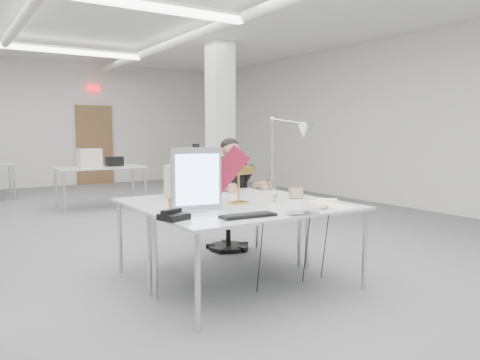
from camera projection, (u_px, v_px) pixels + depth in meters
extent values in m
cube|color=#5B5B5E|center=(153.00, 240.00, 6.18)|extent=(10.00, 14.00, 0.02)
cube|color=silver|center=(46.00, 124.00, 11.88)|extent=(10.00, 0.02, 3.20)
cube|color=silver|center=(404.00, 121.00, 8.71)|extent=(0.02, 14.00, 3.20)
cube|color=white|center=(220.00, 122.00, 9.45)|extent=(0.45, 0.45, 3.20)
cube|color=brown|center=(95.00, 145.00, 12.53)|extent=(0.95, 0.08, 2.10)
cube|color=red|center=(93.00, 88.00, 12.33)|extent=(0.32, 0.06, 0.16)
cylinder|color=silver|center=(242.00, 18.00, 6.62)|extent=(0.16, 13.60, 0.16)
cube|color=white|center=(148.00, 7.00, 5.87)|extent=(2.80, 0.14, 0.08)
cube|color=white|center=(72.00, 52.00, 9.22)|extent=(2.80, 0.14, 0.08)
cube|color=silver|center=(263.00, 211.00, 4.01)|extent=(1.80, 0.90, 0.02)
cube|color=silver|center=(212.00, 198.00, 4.77)|extent=(1.80, 0.90, 0.02)
cube|color=silver|center=(101.00, 168.00, 8.72)|extent=(1.60, 0.80, 0.02)
cube|color=#A4A3A8|center=(196.00, 179.00, 3.91)|extent=(0.43, 0.13, 0.53)
cube|color=maroon|center=(226.00, 172.00, 4.02)|extent=(0.41, 0.17, 0.47)
cube|color=black|center=(248.00, 216.00, 3.65)|extent=(0.46, 0.19, 0.02)
imported|color=#B7B7BC|center=(306.00, 214.00, 3.73)|extent=(0.31, 0.21, 0.02)
ellipsoid|color=#A3A4A8|center=(324.00, 207.00, 4.01)|extent=(0.10, 0.08, 0.04)
cube|color=black|center=(174.00, 217.00, 3.53)|extent=(0.24, 0.23, 0.05)
cube|color=#9F8044|center=(177.00, 205.00, 3.88)|extent=(0.15, 0.04, 0.12)
cube|color=#B2784C|center=(296.00, 193.00, 4.62)|extent=(0.15, 0.08, 0.12)
cylinder|color=silver|center=(275.00, 196.00, 4.47)|extent=(0.10, 0.06, 0.10)
cube|color=silver|center=(338.00, 206.00, 4.14)|extent=(0.20, 0.29, 0.01)
cube|color=#FEE298|center=(323.00, 203.00, 4.35)|extent=(0.23, 0.29, 0.01)
cube|color=silver|center=(327.00, 199.00, 4.57)|extent=(0.23, 0.23, 0.01)
cube|color=#BBB79B|center=(187.00, 182.00, 4.64)|extent=(0.37, 0.36, 0.33)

